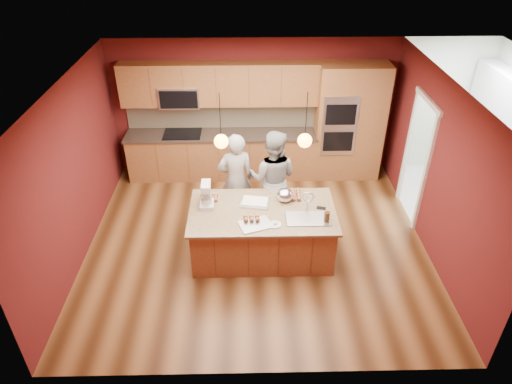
{
  "coord_description": "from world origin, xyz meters",
  "views": [
    {
      "loc": [
        -0.14,
        -5.93,
        4.83
      ],
      "look_at": [
        -0.01,
        -0.1,
        1.05
      ],
      "focal_mm": 32.0,
      "sensor_mm": 36.0,
      "label": 1
    }
  ],
  "objects_px": {
    "island": "(263,232)",
    "person_right": "(273,178)",
    "mixing_bowl": "(285,195)",
    "stand_mixer": "(207,196)",
    "person_left": "(236,180)"
  },
  "relations": [
    {
      "from": "person_right",
      "to": "person_left",
      "type": "bearing_deg",
      "value": 13.4
    },
    {
      "from": "person_right",
      "to": "stand_mixer",
      "type": "xyz_separation_m",
      "value": [
        -1.05,
        -0.72,
        0.13
      ]
    },
    {
      "from": "island",
      "to": "person_right",
      "type": "distance_m",
      "value": 1.0
    },
    {
      "from": "person_right",
      "to": "mixing_bowl",
      "type": "relative_size",
      "value": 6.66
    },
    {
      "from": "person_left",
      "to": "mixing_bowl",
      "type": "bearing_deg",
      "value": 129.5
    },
    {
      "from": "island",
      "to": "person_left",
      "type": "relative_size",
      "value": 1.33
    },
    {
      "from": "mixing_bowl",
      "to": "person_left",
      "type": "bearing_deg",
      "value": 141.84
    },
    {
      "from": "island",
      "to": "stand_mixer",
      "type": "bearing_deg",
      "value": 169.33
    },
    {
      "from": "person_left",
      "to": "person_right",
      "type": "relative_size",
      "value": 0.98
    },
    {
      "from": "person_left",
      "to": "person_right",
      "type": "xyz_separation_m",
      "value": [
        0.62,
        0.0,
        0.02
      ]
    },
    {
      "from": "person_right",
      "to": "island",
      "type": "bearing_deg",
      "value": 91.47
    },
    {
      "from": "island",
      "to": "mixing_bowl",
      "type": "height_order",
      "value": "island"
    },
    {
      "from": "stand_mixer",
      "to": "island",
      "type": "bearing_deg",
      "value": -12.05
    },
    {
      "from": "stand_mixer",
      "to": "mixing_bowl",
      "type": "relative_size",
      "value": 1.54
    },
    {
      "from": "person_right",
      "to": "stand_mixer",
      "type": "distance_m",
      "value": 1.28
    }
  ]
}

